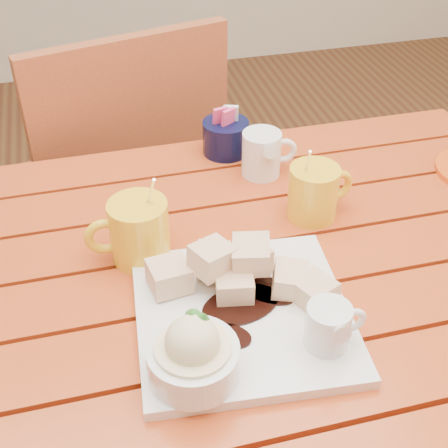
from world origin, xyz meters
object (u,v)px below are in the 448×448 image
object	(u,v)px
table	(220,325)
coffee_mug_left	(137,231)
dessert_plate	(234,315)
coffee_mug_right	(315,191)
chair_far	(124,184)

from	to	relation	value
table	coffee_mug_left	distance (m)	0.21
table	dessert_plate	distance (m)	0.18
dessert_plate	coffee_mug_right	bearing A→B (deg)	48.50
dessert_plate	chair_far	xyz separation A→B (m)	(-0.08, 0.74, -0.26)
dessert_plate	chair_far	distance (m)	0.79
coffee_mug_left	coffee_mug_right	bearing A→B (deg)	7.17
table	dessert_plate	xyz separation A→B (m)	(-0.01, -0.12, 0.14)
coffee_mug_right	chair_far	size ratio (longest dim) A/B	0.15
coffee_mug_right	chair_far	world-z (taller)	chair_far
table	coffee_mug_right	size ratio (longest dim) A/B	8.77
table	coffee_mug_right	bearing A→B (deg)	29.74
dessert_plate	coffee_mug_right	distance (m)	0.30
dessert_plate	coffee_mug_left	distance (m)	0.21
dessert_plate	coffee_mug_right	size ratio (longest dim) A/B	2.27
table	coffee_mug_left	xyz separation A→B (m)	(-0.11, 0.07, 0.16)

